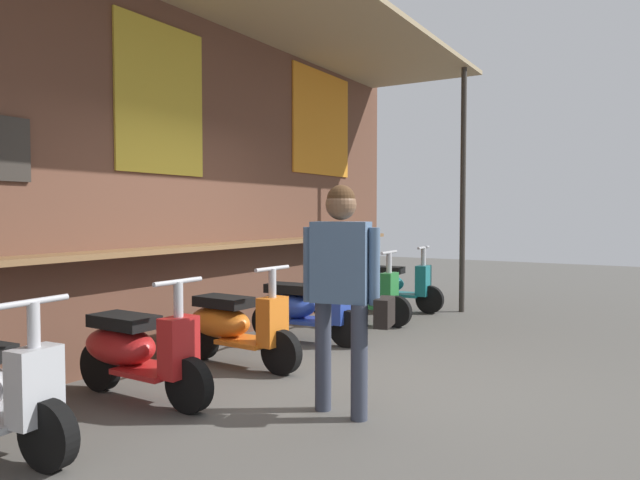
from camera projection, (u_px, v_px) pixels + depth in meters
name	position (u px, v px, depth m)	size (l,w,h in m)	color
ground_plane	(333.00, 381.00, 5.08)	(27.22, 27.22, 0.00)	#56544F
market_stall_facade	(169.00, 156.00, 5.96)	(9.72, 2.10, 3.71)	brown
scooter_red	(135.00, 350.00, 4.58)	(0.46, 1.40, 0.97)	red
scooter_orange	(233.00, 325.00, 5.60)	(0.47, 1.40, 0.97)	orange
scooter_blue	(300.00, 308.00, 6.61)	(0.49, 1.40, 0.97)	#233D9E
scooter_green	(355.00, 294.00, 7.75)	(0.46, 1.40, 0.97)	#237533
scooter_teal	(392.00, 284.00, 8.77)	(0.47, 1.40, 0.97)	#197075
shopper_with_handbag	(343.00, 276.00, 4.19)	(0.36, 0.66, 1.65)	#383D4C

